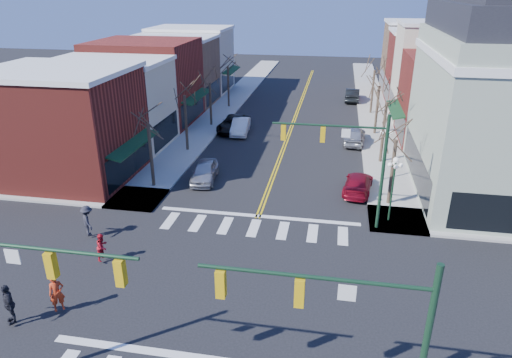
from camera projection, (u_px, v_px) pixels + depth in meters
The scene contains 35 objects.
ground at pixel (231, 289), 22.40m from camera, with size 160.00×160.00×0.00m, color black.
sidewalk_left at pixel (188, 146), 41.89m from camera, with size 3.50×70.00×0.15m, color #9E9B93.
sidewalk_right at pixel (383, 158), 39.04m from camera, with size 3.50×70.00×0.15m, color #9E9B93.
bldg_left_brick_a at pixel (63, 127), 33.98m from camera, with size 10.00×8.50×8.00m, color maroon.
bldg_left_stucco_a at pixel (112, 105), 41.09m from camera, with size 10.00×7.00×7.50m, color beige.
bldg_left_brick_b at pixel (146, 82), 48.13m from camera, with size 10.00×9.00×8.50m, color maroon.
bldg_left_tan at pixel (173, 72), 55.73m from camera, with size 10.00×7.50×7.80m, color #87654A.
bldg_left_stucco_b at pixel (192, 61), 62.66m from camera, with size 10.00×8.00×8.20m, color beige.
bldg_right_brick_a at pixel (459, 101), 41.60m from camera, with size 10.00×8.50×8.00m, color maroon.
bldg_right_stucco at pixel (444, 74), 48.22m from camera, with size 10.00×7.00×10.00m, color beige.
bldg_right_brick_b at pixel (431, 70), 55.30m from camera, with size 10.00×8.00×8.50m, color maroon.
bldg_right_tan at pixel (421, 58), 62.44m from camera, with size 10.00×8.00×9.00m, color #87654A.
traffic_mast_near_left at pixel (9, 289), 14.76m from camera, with size 6.60×0.28×7.20m.
traffic_mast_near_right at pixel (358, 332), 12.95m from camera, with size 6.60×0.28×7.20m.
traffic_mast_far_right at pixel (352, 155), 26.34m from camera, with size 6.60×0.28×7.20m.
lamppost_corner at pixel (394, 179), 27.59m from camera, with size 0.36×0.36×4.33m.
lamppost_midblock at pixel (385, 144), 33.47m from camera, with size 0.36×0.36×4.33m.
tree_left_a at pixel (151, 157), 32.78m from camera, with size 0.24×0.24×4.76m, color #382B21.
tree_left_b at pixel (186, 124), 39.97m from camera, with size 0.24×0.24×5.04m, color #382B21.
tree_left_c at pixel (211, 105), 47.30m from camera, with size 0.24×0.24×4.55m, color #382B21.
tree_left_d at pixel (228, 87), 54.47m from camera, with size 0.24×0.24×4.90m, color #382B21.
tree_right_a at pixel (392, 173), 30.08m from camera, with size 0.24×0.24×4.62m, color #382B21.
tree_right_b at pixel (383, 133), 37.20m from camera, with size 0.24×0.24×5.18m, color #382B21.
tree_right_c at pixel (377, 111), 44.51m from camera, with size 0.24×0.24×4.83m, color #382B21.
tree_right_d at pixel (372, 92), 51.72m from camera, with size 0.24×0.24×4.97m, color #382B21.
car_left_near at pixel (204, 172), 34.51m from camera, with size 1.73×4.30×1.46m, color #A8A8AD.
car_left_mid at pixel (240, 126), 45.40m from camera, with size 1.57×4.50×1.48m, color silver.
car_left_far at pixel (234, 124), 46.25m from camera, with size 2.51×5.44×1.51m, color black.
car_right_near at pixel (358, 184), 32.61m from camera, with size 1.85×4.55×1.32m, color maroon.
car_right_mid at pixel (355, 135), 42.55m from camera, with size 1.87×4.65×1.58m, color #ADAEB2.
car_right_far at pixel (352, 95), 58.06m from camera, with size 1.70×4.88×1.61m, color black.
pedestrian_red_a at pixel (57, 293), 20.44m from camera, with size 0.66×0.43×1.80m, color #B42F13.
pedestrian_red_b at pixel (102, 247), 24.30m from camera, with size 0.74×0.58×1.52m, color #AF121E.
pedestrian_dark_a at pixel (9, 304), 19.67m from camera, with size 1.12×0.47×1.92m, color black.
pedestrian_dark_b at pixel (88, 221), 26.60m from camera, with size 1.21×0.70×1.88m, color black.
Camera 1 is at (4.48, -17.95, 13.81)m, focal length 32.00 mm.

